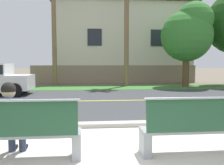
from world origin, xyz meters
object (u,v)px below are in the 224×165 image
at_px(bench_left, 19,133).
at_px(shade_tree_left, 189,32).
at_px(seated_person_blue, 11,117).
at_px(bench_right, 198,128).

distance_m(bench_left, shade_tree_left, 14.35).
relative_size(seated_person_blue, shade_tree_left, 0.23).
relative_size(bench_right, seated_person_blue, 1.52).
xyz_separation_m(bench_right, seated_person_blue, (-3.07, 0.17, 0.22)).
bearing_deg(bench_right, bench_left, 180.00).
xyz_separation_m(bench_left, shade_tree_left, (7.61, 11.76, 3.13)).
bearing_deg(bench_right, seated_person_blue, 176.80).
relative_size(bench_left, bench_right, 1.00).
bearing_deg(seated_person_blue, bench_right, -3.20).
height_order(bench_right, seated_person_blue, seated_person_blue).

